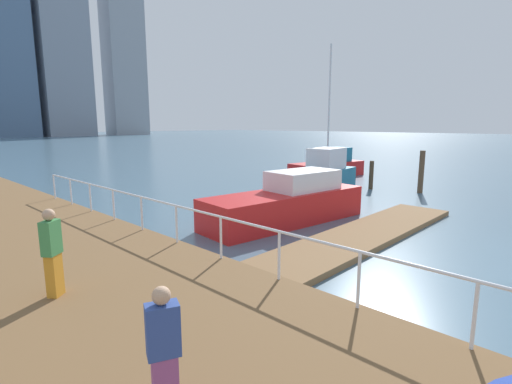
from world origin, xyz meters
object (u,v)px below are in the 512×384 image
moored_boat_3 (329,166)px  pedestrian_0 (164,351)px  pedestrian_2 (52,251)px  moored_boat_4 (324,174)px  moored_boat_1 (288,203)px

moored_boat_3 → pedestrian_0: (-20.71, -11.28, 0.44)m
pedestrian_0 → pedestrian_2: size_ratio=0.91×
moored_boat_3 → moored_boat_4: moored_boat_3 is taller
moored_boat_1 → pedestrian_0: bearing=-148.7°
moored_boat_4 → pedestrian_0: 17.88m
moored_boat_3 → moored_boat_4: 5.71m
moored_boat_3 → pedestrian_2: bearing=-160.8°
moored_boat_1 → pedestrian_2: (-8.68, -1.26, 0.55)m
moored_boat_1 → moored_boat_4: 7.45m
pedestrian_0 → pedestrian_2: pedestrian_2 is taller
moored_boat_1 → pedestrian_0: (-8.95, -5.44, 0.46)m
pedestrian_2 → moored_boat_1: bearing=8.3°
moored_boat_1 → moored_boat_3: moored_boat_3 is taller
pedestrian_0 → pedestrian_2: bearing=86.3°
moored_boat_3 → pedestrian_2: size_ratio=5.17×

